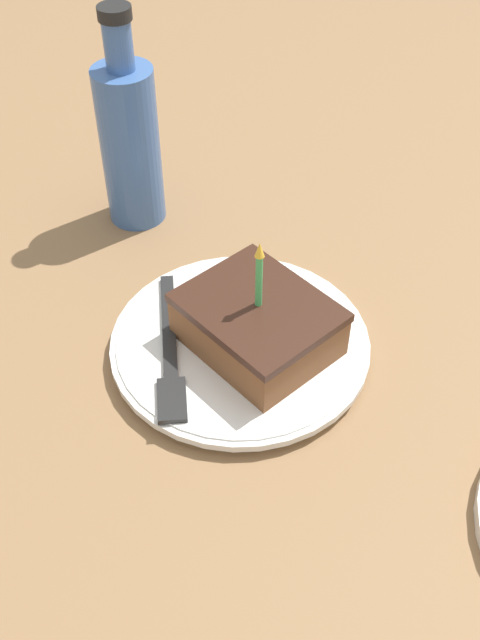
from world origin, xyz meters
The scene contains 5 objects.
ground_plane centered at (0.00, 0.00, -0.02)m, with size 2.40×2.40×0.04m.
plate centered at (-0.01, -0.02, 0.01)m, with size 0.23×0.23×0.02m.
cake_slice centered at (0.00, -0.03, 0.04)m, with size 0.10×0.13×0.11m.
fork centered at (-0.07, 0.01, 0.02)m, with size 0.12×0.15×0.00m.
bottle centered at (0.05, 0.21, 0.09)m, with size 0.06×0.06×0.23m.
Camera 1 is at (-0.32, -0.36, 0.50)m, focal length 42.00 mm.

